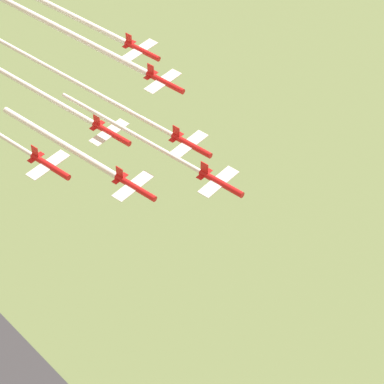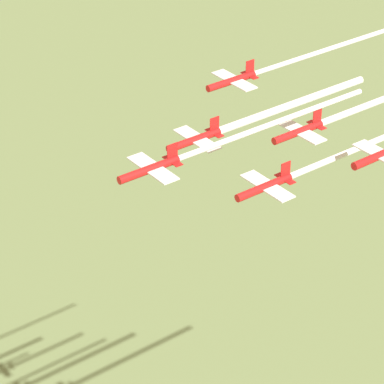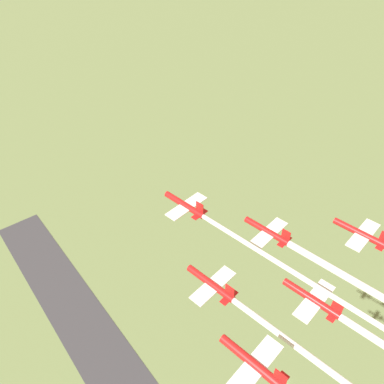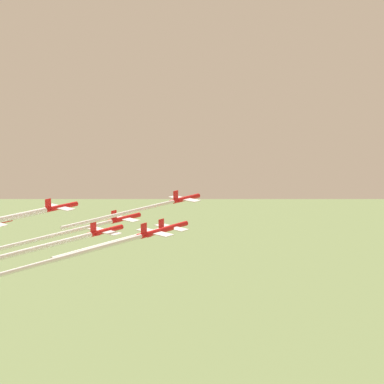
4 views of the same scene
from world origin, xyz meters
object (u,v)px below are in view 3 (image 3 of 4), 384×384
Objects in this scene: jet_1 at (212,284)px; jet_2 at (268,232)px; jet_0 at (186,205)px; jet_3 at (254,364)px; jet_4 at (313,299)px; jet_5 at (362,234)px.

jet_1 is 1.00× the size of jet_2.
jet_3 reaches higher than jet_0.
jet_4 reaches higher than jet_2.
jet_1 is 15.27m from jet_3.
jet_3 is at bearing -120.47° from jet_0.
jet_3 reaches higher than jet_2.
jet_3 reaches higher than jet_1.
jet_4 reaches higher than jet_1.
jet_4 is at bearing -90.00° from jet_0.
jet_0 is 25.71m from jet_4.
jet_0 is 1.00× the size of jet_2.
jet_3 is 1.00× the size of jet_4.
jet_3 is 30.05m from jet_5.
jet_4 is at bearing 180.00° from jet_5.
jet_4 is at bearing -120.47° from jet_2.
jet_4 is (-10.05, 11.17, -2.95)m from jet_3.
jet_2 is at bearing 120.47° from jet_5.
jet_1 is at bearing -120.47° from jet_0.
jet_5 is at bearing -29.54° from jet_1.
jet_1 is at bearing 120.47° from jet_4.
jet_0 is at bearing 59.53° from jet_3.
jet_3 is (14.52, 2.96, 3.71)m from jet_1.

